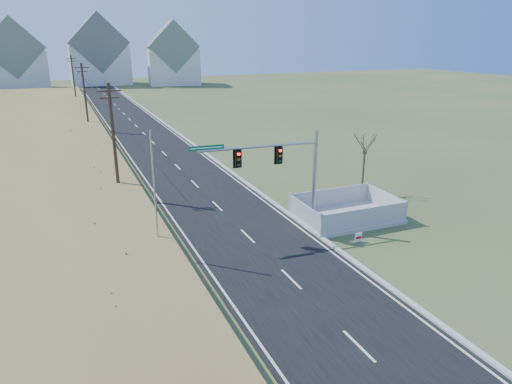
# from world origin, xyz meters

# --- Properties ---
(ground) EXTENTS (260.00, 260.00, 0.00)m
(ground) POSITION_xyz_m (0.00, 0.00, 0.00)
(ground) COLOR #3E5026
(ground) RESTS_ON ground
(road) EXTENTS (8.00, 180.00, 0.06)m
(road) POSITION_xyz_m (0.00, 50.00, 0.03)
(road) COLOR black
(road) RESTS_ON ground
(curb) EXTENTS (0.30, 180.00, 0.18)m
(curb) POSITION_xyz_m (4.15, 50.00, 0.09)
(curb) COLOR #B2AFA8
(curb) RESTS_ON ground
(utility_pole_near) EXTENTS (1.80, 0.26, 9.00)m
(utility_pole_near) POSITION_xyz_m (-6.50, 15.00, 4.68)
(utility_pole_near) COLOR #422D1E
(utility_pole_near) RESTS_ON ground
(utility_pole_mid) EXTENTS (1.80, 0.26, 9.00)m
(utility_pole_mid) POSITION_xyz_m (-6.50, 45.00, 4.68)
(utility_pole_mid) COLOR #422D1E
(utility_pole_mid) RESTS_ON ground
(utility_pole_far) EXTENTS (1.80, 0.26, 9.00)m
(utility_pole_far) POSITION_xyz_m (-6.50, 75.00, 4.68)
(utility_pole_far) COLOR #422D1E
(utility_pole_far) RESTS_ON ground
(condo_nnw) EXTENTS (14.93, 11.17, 17.03)m
(condo_nnw) POSITION_xyz_m (-18.00, 108.00, 6.94)
(condo_nnw) COLOR white
(condo_nnw) RESTS_ON ground
(condo_n) EXTENTS (15.27, 10.20, 18.54)m
(condo_n) POSITION_xyz_m (2.00, 112.00, 7.61)
(condo_n) COLOR white
(condo_n) RESTS_ON ground
(condo_ne) EXTENTS (14.12, 10.51, 16.52)m
(condo_ne) POSITION_xyz_m (20.00, 104.00, 6.84)
(condo_ne) COLOR white
(condo_ne) RESTS_ON ground
(traffic_signal_mast) EXTENTS (8.35, 0.94, 6.66)m
(traffic_signal_mast) POSITION_xyz_m (2.67, 3.67, 4.14)
(traffic_signal_mast) COLOR #9EA0A5
(traffic_signal_mast) RESTS_ON ground
(fence_enclosure) EXTENTS (7.01, 4.84, 1.59)m
(fence_enclosure) POSITION_xyz_m (7.50, 4.03, 0.30)
(fence_enclosure) COLOR #B7B5AD
(fence_enclosure) RESTS_ON ground
(open_sign) EXTENTS (0.49, 0.08, 0.60)m
(open_sign) POSITION_xyz_m (6.04, 0.51, 0.32)
(open_sign) COLOR white
(open_sign) RESTS_ON ground
(flagpole) EXTENTS (0.34, 0.34, 7.48)m
(flagpole) POSITION_xyz_m (-5.80, 3.50, 2.99)
(flagpole) COLOR #B7B5AD
(flagpole) RESTS_ON ground
(bare_tree) EXTENTS (2.01, 2.01, 5.31)m
(bare_tree) POSITION_xyz_m (11.92, 8.27, 4.28)
(bare_tree) COLOR #4C3F33
(bare_tree) RESTS_ON ground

